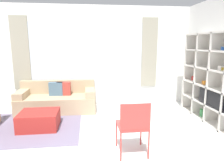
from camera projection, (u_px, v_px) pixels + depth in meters
wall_back at (87, 56)px, 5.46m from camera, size 6.85×0.11×2.70m
wall_right at (222, 60)px, 4.28m from camera, size 0.07×4.26×2.70m
area_rug at (22, 127)px, 4.09m from camera, size 2.37×1.79×0.01m
shelving_unit at (215, 79)px, 4.22m from camera, size 0.34×2.10×1.93m
couch_main at (58, 100)px, 5.12m from camera, size 1.92×0.85×0.74m
ottoman at (39, 120)px, 4.04m from camera, size 0.76×0.64×0.35m
folding_chair at (133, 124)px, 2.98m from camera, size 0.44×0.46×0.86m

